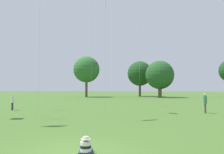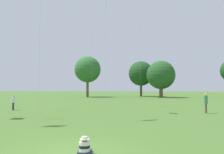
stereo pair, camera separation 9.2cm
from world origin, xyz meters
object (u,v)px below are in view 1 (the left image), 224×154
object	(u,v)px
person_standing_1	(205,101)
distant_tree_2	(86,69)
person_standing_0	(12,101)
distant_tree_3	(140,74)
seated_toddler	(86,147)
distant_tree_1	(160,75)

from	to	relation	value
person_standing_1	distant_tree_2	bearing A→B (deg)	-77.78
person_standing_0	distant_tree_3	size ratio (longest dim) A/B	0.16
seated_toddler	distant_tree_1	size ratio (longest dim) A/B	0.07
seated_toddler	person_standing_0	world-z (taller)	person_standing_0
seated_toddler	person_standing_0	distance (m)	17.18
person_standing_1	distant_tree_1	world-z (taller)	distant_tree_1
person_standing_1	distant_tree_3	world-z (taller)	distant_tree_3
person_standing_1	distant_tree_1	size ratio (longest dim) A/B	0.20
person_standing_0	distant_tree_2	bearing A→B (deg)	-142.50
person_standing_0	person_standing_1	size ratio (longest dim) A/B	0.88
person_standing_0	person_standing_1	world-z (taller)	person_standing_1
distant_tree_1	distant_tree_2	world-z (taller)	distant_tree_2
seated_toddler	distant_tree_2	xyz separation A→B (m)	(-14.47, 45.95, 6.73)
seated_toddler	distant_tree_1	world-z (taller)	distant_tree_1
person_standing_0	distant_tree_1	size ratio (longest dim) A/B	0.17
distant_tree_1	distant_tree_3	bearing A→B (deg)	129.16
seated_toddler	distant_tree_1	bearing A→B (deg)	74.34
seated_toddler	distant_tree_2	size ratio (longest dim) A/B	0.06
seated_toddler	person_standing_1	bearing A→B (deg)	52.41
distant_tree_2	distant_tree_3	xyz separation A→B (m)	(13.04, 6.98, -0.74)
distant_tree_3	seated_toddler	bearing A→B (deg)	-88.45
seated_toddler	distant_tree_1	distance (m)	47.01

